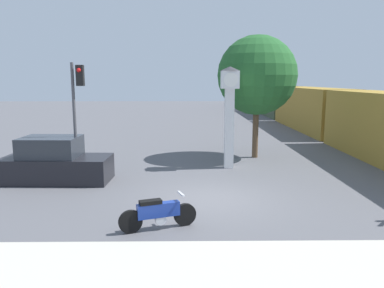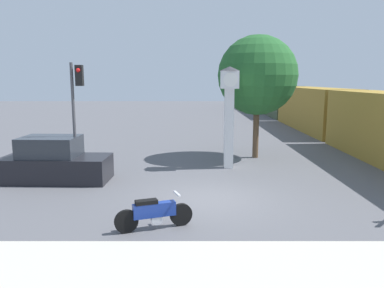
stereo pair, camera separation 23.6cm
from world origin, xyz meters
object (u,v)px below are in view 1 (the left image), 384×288
(freight_train, at_px, (289,104))
(traffic_light, at_px, (77,101))
(parked_car, at_px, (55,163))
(clock_tower, at_px, (230,102))
(street_tree, at_px, (257,75))
(motorcycle, at_px, (158,213))

(freight_train, height_order, traffic_light, traffic_light)
(parked_car, bearing_deg, freight_train, 57.72)
(clock_tower, distance_m, street_tree, 3.09)
(motorcycle, distance_m, traffic_light, 6.74)
(traffic_light, bearing_deg, street_tree, 29.97)
(traffic_light, bearing_deg, motorcycle, -55.32)
(motorcycle, bearing_deg, freight_train, 48.53)
(motorcycle, distance_m, parked_car, 6.69)
(freight_train, distance_m, parked_car, 27.51)
(freight_train, xyz_separation_m, street_tree, (-6.64, -18.12, 2.54))
(clock_tower, bearing_deg, parked_car, -162.23)
(clock_tower, height_order, traffic_light, traffic_light)
(freight_train, bearing_deg, traffic_light, -122.62)
(traffic_light, relative_size, parked_car, 1.10)
(motorcycle, relative_size, clock_tower, 0.45)
(traffic_light, distance_m, street_tree, 9.12)
(motorcycle, xyz_separation_m, traffic_light, (-3.50, 5.06, 2.74))
(clock_tower, bearing_deg, motorcycle, -110.43)
(freight_train, distance_m, street_tree, 19.46)
(clock_tower, bearing_deg, traffic_light, -160.44)
(freight_train, bearing_deg, parked_car, -124.21)
(street_tree, relative_size, parked_car, 1.47)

